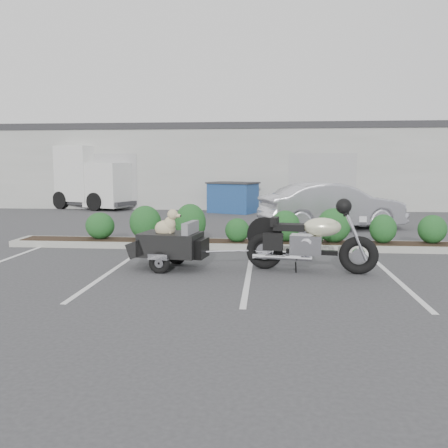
# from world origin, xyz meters

# --- Properties ---
(ground) EXTENTS (90.00, 90.00, 0.00)m
(ground) POSITION_xyz_m (0.00, 0.00, 0.00)
(ground) COLOR #38383A
(ground) RESTS_ON ground
(planter_kerb) EXTENTS (12.00, 1.00, 0.15)m
(planter_kerb) POSITION_xyz_m (1.00, 2.20, 0.07)
(planter_kerb) COLOR #9E9E93
(planter_kerb) RESTS_ON ground
(building) EXTENTS (26.00, 10.00, 4.00)m
(building) POSITION_xyz_m (0.00, 17.00, 2.00)
(building) COLOR #9EA099
(building) RESTS_ON ground
(motorcycle) EXTENTS (2.56, 1.04, 1.48)m
(motorcycle) POSITION_xyz_m (2.38, -0.42, 0.59)
(motorcycle) COLOR black
(motorcycle) RESTS_ON ground
(pet_trailer) EXTENTS (2.08, 1.18, 1.22)m
(pet_trailer) POSITION_xyz_m (-0.40, -0.39, 0.52)
(pet_trailer) COLOR black
(pet_trailer) RESTS_ON ground
(sedan) EXTENTS (4.87, 3.00, 1.51)m
(sedan) POSITION_xyz_m (3.64, 5.81, 0.76)
(sedan) COLOR silver
(sedan) RESTS_ON ground
(dumpster) EXTENTS (2.40, 2.06, 1.33)m
(dumpster) POSITION_xyz_m (0.05, 11.00, 0.68)
(dumpster) COLOR navy
(dumpster) RESTS_ON ground
(delivery_truck) EXTENTS (6.75, 4.30, 2.95)m
(delivery_truck) POSITION_xyz_m (-7.68, 12.86, 1.42)
(delivery_truck) COLOR silver
(delivery_truck) RESTS_ON ground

